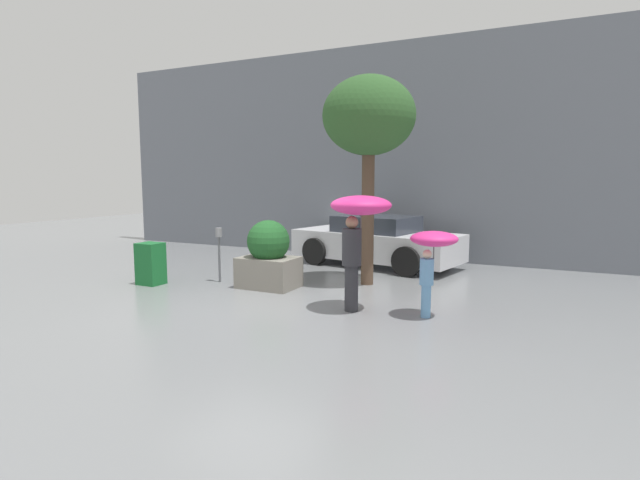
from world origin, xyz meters
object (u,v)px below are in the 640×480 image
object	(u,v)px
person_child	(432,248)
parked_car_near	(376,242)
street_tree	(369,119)
newspaper_box	(151,264)
person_adult	(358,220)
parking_meter	(219,243)
planter_box	(269,256)

from	to	relation	value
person_child	parked_car_near	bearing A→B (deg)	105.94
street_tree	newspaper_box	size ratio (longest dim) A/B	4.88
person_adult	parking_meter	xyz separation A→B (m)	(-3.64, 0.92, -0.71)
street_tree	parking_meter	bearing A→B (deg)	-157.84
planter_box	parking_meter	bearing A→B (deg)	-179.66
person_adult	parked_car_near	xyz separation A→B (m)	(-1.27, 4.44, -0.95)
person_child	street_tree	world-z (taller)	street_tree
person_adult	street_tree	world-z (taller)	street_tree
planter_box	person_child	xyz separation A→B (m)	(3.60, -0.78, 0.50)
person_child	street_tree	xyz separation A→B (m)	(-1.87, 2.00, 2.34)
person_adult	person_child	world-z (taller)	person_adult
person_adult	parking_meter	size ratio (longest dim) A/B	1.65
planter_box	newspaper_box	size ratio (longest dim) A/B	1.58
planter_box	newspaper_box	bearing A→B (deg)	-160.84
person_child	parked_car_near	distance (m)	4.99
parked_car_near	street_tree	size ratio (longest dim) A/B	1.05
planter_box	parking_meter	world-z (taller)	planter_box
parked_car_near	parking_meter	size ratio (longest dim) A/B	3.82
planter_box	street_tree	distance (m)	3.54
person_adult	parked_car_near	world-z (taller)	person_adult
person_child	parked_car_near	world-z (taller)	person_child
person_adult	street_tree	size ratio (longest dim) A/B	0.45
street_tree	newspaper_box	bearing A→B (deg)	-153.72
person_adult	parked_car_near	size ratio (longest dim) A/B	0.43
street_tree	parking_meter	size ratio (longest dim) A/B	3.66
street_tree	newspaper_box	world-z (taller)	street_tree
person_adult	planter_box	bearing A→B (deg)	137.35
parked_car_near	planter_box	bearing A→B (deg)	173.62
street_tree	parked_car_near	bearing A→B (deg)	105.15
planter_box	newspaper_box	world-z (taller)	planter_box
street_tree	parking_meter	xyz separation A→B (m)	(-3.00, -1.22, -2.63)
person_adult	newspaper_box	bearing A→B (deg)	157.82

